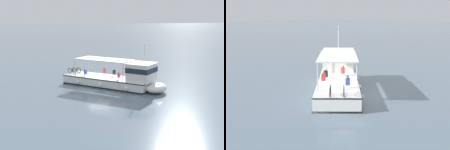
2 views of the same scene
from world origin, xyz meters
TOP-DOWN VIEW (x-y plane):
  - ground_plane at (0.00, 0.00)m, footprint 400.00×400.00m
  - ferry_main at (-1.26, -2.12)m, footprint 11.20×11.15m

SIDE VIEW (x-z plane):
  - ground_plane at x=0.00m, z-range 0.00..0.00m
  - ferry_main at x=-1.26m, z-range -1.64..3.68m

